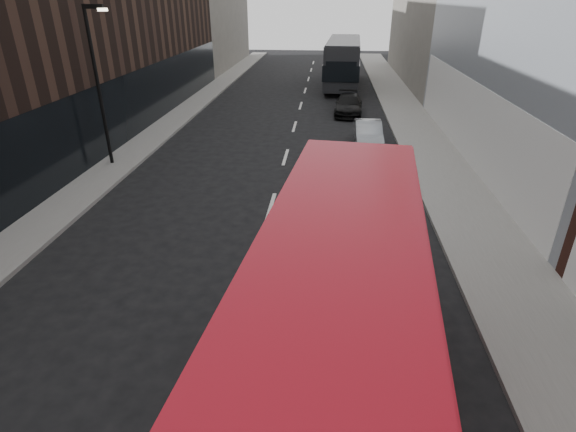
% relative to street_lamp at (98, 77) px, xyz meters
% --- Properties ---
extents(sidewalk_right, '(3.00, 80.00, 0.15)m').
position_rel_street_lamp_xyz_m(sidewalk_right, '(15.72, 7.00, -4.11)').
color(sidewalk_right, slate).
rests_on(sidewalk_right, ground).
extents(sidewalk_left, '(2.00, 80.00, 0.15)m').
position_rel_street_lamp_xyz_m(sidewalk_left, '(0.22, 7.00, -4.11)').
color(sidewalk_left, slate).
rests_on(sidewalk_left, ground).
extents(building_left_mid, '(5.00, 24.00, 14.00)m').
position_rel_street_lamp_xyz_m(building_left_mid, '(-3.28, 12.00, 2.82)').
color(building_left_mid, black).
rests_on(building_left_mid, ground).
extents(building_left_far, '(5.00, 20.00, 13.00)m').
position_rel_street_lamp_xyz_m(building_left_far, '(-3.28, 34.00, 2.32)').
color(building_left_far, '#656059').
rests_on(building_left_far, ground).
extents(street_lamp, '(1.06, 0.22, 7.00)m').
position_rel_street_lamp_xyz_m(street_lamp, '(0.00, 0.00, 0.00)').
color(street_lamp, black).
rests_on(street_lamp, sidewalk_left).
extents(red_bus, '(3.71, 11.13, 4.42)m').
position_rel_street_lamp_xyz_m(red_bus, '(10.52, -14.92, -1.73)').
color(red_bus, maroon).
rests_on(red_bus, ground).
extents(grey_bus, '(3.50, 12.50, 3.99)m').
position_rel_street_lamp_xyz_m(grey_bus, '(11.45, 22.58, -2.04)').
color(grey_bus, black).
rests_on(grey_bus, ground).
extents(car_a, '(2.11, 4.32, 1.42)m').
position_rel_street_lamp_xyz_m(car_a, '(11.57, -5.27, -3.47)').
color(car_a, black).
rests_on(car_a, ground).
extents(car_b, '(1.43, 4.05, 1.33)m').
position_rel_street_lamp_xyz_m(car_b, '(12.53, 4.35, -3.51)').
color(car_b, gray).
rests_on(car_b, ground).
extents(car_c, '(2.10, 4.62, 1.31)m').
position_rel_street_lamp_xyz_m(car_c, '(11.70, 11.68, -3.52)').
color(car_c, black).
rests_on(car_c, ground).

